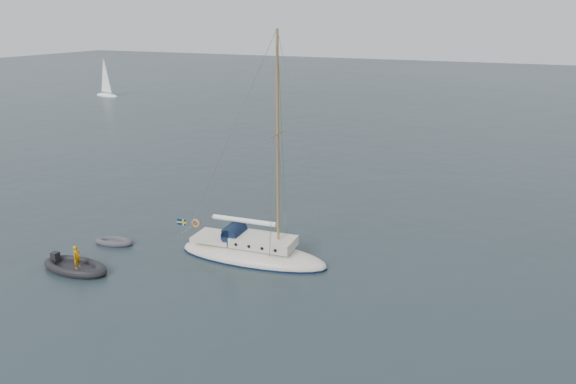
% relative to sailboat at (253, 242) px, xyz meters
% --- Properties ---
extents(ground, '(300.00, 300.00, 0.00)m').
position_rel_sailboat_xyz_m(ground, '(1.75, 0.21, -1.00)').
color(ground, black).
rests_on(ground, ground).
extents(sailboat, '(9.28, 2.78, 13.22)m').
position_rel_sailboat_xyz_m(sailboat, '(0.00, 0.00, 0.00)').
color(sailboat, white).
rests_on(sailboat, ground).
extents(dinghy, '(2.46, 1.11, 0.35)m').
position_rel_sailboat_xyz_m(dinghy, '(-8.67, -1.61, -0.85)').
color(dinghy, '#4E4F54').
rests_on(dinghy, ground).
extents(rib, '(4.16, 1.89, 1.50)m').
position_rel_sailboat_xyz_m(rib, '(-8.06, -5.39, -0.76)').
color(rib, black).
rests_on(rib, ground).
extents(distant_yacht_a, '(5.48, 2.92, 7.26)m').
position_rel_sailboat_xyz_m(distant_yacht_a, '(-54.27, 48.89, 2.10)').
color(distant_yacht_a, white).
rests_on(distant_yacht_a, ground).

